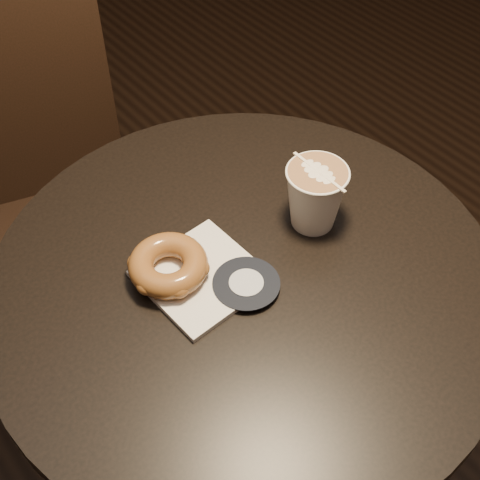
# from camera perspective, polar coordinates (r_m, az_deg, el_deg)

# --- Properties ---
(cafe_table) EXTENTS (0.70, 0.70, 0.75)m
(cafe_table) POSITION_cam_1_polar(r_m,az_deg,el_deg) (1.06, 0.39, -9.71)
(cafe_table) COLOR black
(cafe_table) RESTS_ON ground
(chair) EXTENTS (0.46, 0.46, 0.93)m
(chair) POSITION_cam_1_polar(r_m,az_deg,el_deg) (1.41, -16.54, 4.67)
(chair) COLOR black
(chair) RESTS_ON ground
(pastry_bag) EXTENTS (0.15, 0.15, 0.01)m
(pastry_bag) POSITION_cam_1_polar(r_m,az_deg,el_deg) (0.89, -3.28, -3.15)
(pastry_bag) COLOR silver
(pastry_bag) RESTS_ON cafe_table
(doughnut) EXTENTS (0.11, 0.11, 0.03)m
(doughnut) POSITION_cam_1_polar(r_m,az_deg,el_deg) (0.88, -6.14, -2.14)
(doughnut) COLOR brown
(doughnut) RESTS_ON pastry_bag
(latte_cup) EXTENTS (0.09, 0.09, 0.10)m
(latte_cup) POSITION_cam_1_polar(r_m,az_deg,el_deg) (0.94, 6.41, 3.64)
(latte_cup) COLOR white
(latte_cup) RESTS_ON cafe_table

